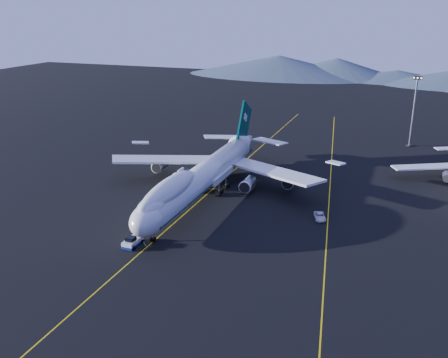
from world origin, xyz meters
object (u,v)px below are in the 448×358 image
(service_van, at_px, (320,216))
(floodlight_mast, at_px, (413,111))
(pushback_tug, at_px, (133,242))
(boeing_747, at_px, (203,176))

(service_van, xyz_separation_m, floodlight_mast, (17.64, 73.27, 11.39))
(service_van, distance_m, floodlight_mast, 76.22)
(pushback_tug, bearing_deg, floodlight_mast, 64.42)
(boeing_747, xyz_separation_m, floodlight_mast, (47.64, 70.11, 6.26))
(boeing_747, height_order, service_van, boeing_747)
(boeing_747, distance_m, floodlight_mast, 84.99)
(pushback_tug, distance_m, floodlight_mast, 112.35)
(pushback_tug, relative_size, service_van, 1.01)
(pushback_tug, distance_m, service_van, 42.24)
(pushback_tug, bearing_deg, boeing_747, 85.56)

